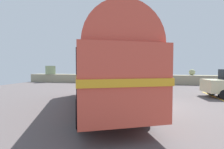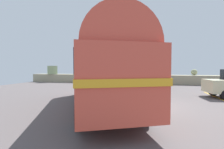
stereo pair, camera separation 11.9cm
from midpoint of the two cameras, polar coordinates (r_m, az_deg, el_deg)
The scene contains 4 objects.
ground at distance 8.90m, azimuth 12.33°, elevation -10.50°, with size 32.00×26.00×0.02m.
breakwater at distance 20.49m, azimuth 12.00°, elevation -1.33°, with size 31.36×2.14×2.39m.
vintage_coach at distance 8.00m, azimuth -4.10°, elevation 2.83°, with size 5.68×8.81×3.70m.
lamp_post at distance 15.80m, azimuth 12.25°, elevation 6.86°, with size 0.83×0.55×5.66m.
Camera 1 is at (-0.17, -8.69, 1.99)m, focal length 26.01 mm.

